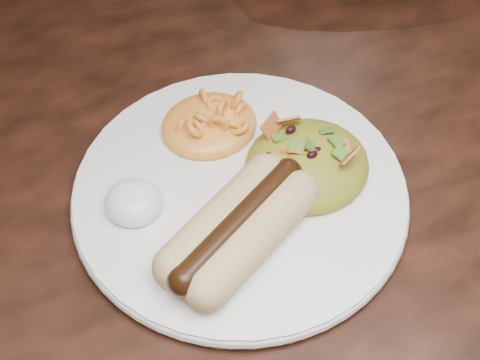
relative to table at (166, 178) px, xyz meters
name	(u,v)px	position (x,y,z in m)	size (l,w,h in m)	color
table	(166,178)	(0.00, 0.00, 0.00)	(1.60, 0.90, 0.75)	#3A1B11
plate	(240,193)	(0.02, -0.12, 0.10)	(0.26, 0.26, 0.01)	white
hotdog	(239,227)	(0.00, -0.16, 0.12)	(0.12, 0.11, 0.03)	#E1C577
mac_and_cheese	(209,116)	(0.03, -0.05, 0.12)	(0.08, 0.07, 0.03)	#FEA52B
sour_cream	(133,197)	(-0.06, -0.10, 0.12)	(0.04, 0.04, 0.03)	white
taco_salad	(308,157)	(0.08, -0.13, 0.12)	(0.10, 0.09, 0.04)	#B87418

